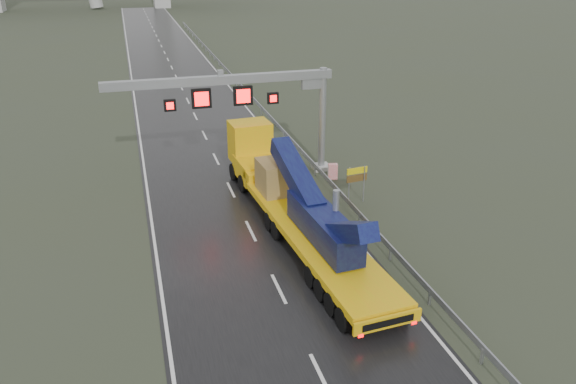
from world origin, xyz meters
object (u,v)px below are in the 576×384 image
object	(u,v)px
striped_barrier	(333,171)
sign_gantry	(254,96)
heavy_haul_truck	(287,191)
exit_sign_pair	(357,178)

from	to	relation	value
striped_barrier	sign_gantry	bearing A→B (deg)	168.84
sign_gantry	heavy_haul_truck	world-z (taller)	sign_gantry
exit_sign_pair	striped_barrier	xyz separation A→B (m)	(-0.05, 4.02, -1.11)
heavy_haul_truck	striped_barrier	xyz separation A→B (m)	(4.72, 5.14, -1.28)
sign_gantry	striped_barrier	xyz separation A→B (m)	(4.95, -1.96, -5.08)
striped_barrier	exit_sign_pair	bearing A→B (deg)	-78.81
heavy_haul_truck	exit_sign_pair	xyz separation A→B (m)	(4.77, 1.12, -0.17)
heavy_haul_truck	exit_sign_pair	size ratio (longest dim) A/B	8.56
sign_gantry	striped_barrier	size ratio (longest dim) A/B	13.86
sign_gantry	striped_barrier	world-z (taller)	sign_gantry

